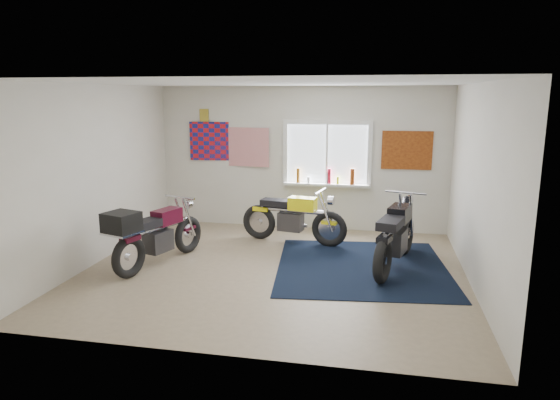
% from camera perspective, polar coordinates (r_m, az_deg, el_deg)
% --- Properties ---
extents(ground, '(5.50, 5.50, 0.00)m').
position_cam_1_polar(ground, '(7.43, -0.71, -8.04)').
color(ground, '#9E896B').
rests_on(ground, ground).
extents(room_shell, '(5.50, 5.50, 5.50)m').
position_cam_1_polar(room_shell, '(7.04, -0.74, 4.60)').
color(room_shell, white).
rests_on(room_shell, ground).
extents(navy_rug, '(2.77, 2.86, 0.01)m').
position_cam_1_polar(navy_rug, '(7.66, 9.32, -7.53)').
color(navy_rug, black).
rests_on(navy_rug, ground).
extents(window_assembly, '(1.66, 0.17, 1.26)m').
position_cam_1_polar(window_assembly, '(9.42, 5.38, 4.76)').
color(window_assembly, white).
rests_on(window_assembly, room_shell).
extents(oil_bottles, '(1.10, 0.09, 0.30)m').
position_cam_1_polar(oil_bottles, '(9.40, 5.73, 2.65)').
color(oil_bottles, '#8D5214').
rests_on(oil_bottles, window_assembly).
extents(flag_display, '(1.60, 0.10, 1.17)m').
position_cam_1_polar(flag_display, '(9.90, -8.66, 9.56)').
color(flag_display, red).
rests_on(flag_display, room_shell).
extents(triumph_poster, '(0.90, 0.03, 0.70)m').
position_cam_1_polar(triumph_poster, '(9.38, 14.30, 5.52)').
color(triumph_poster, '#A54C14').
rests_on(triumph_poster, room_shell).
extents(yellow_triumph, '(1.91, 0.60, 0.97)m').
position_cam_1_polar(yellow_triumph, '(8.68, 1.48, -2.15)').
color(yellow_triumph, black).
rests_on(yellow_triumph, ground).
extents(black_chrome_bike, '(0.79, 2.05, 1.07)m').
position_cam_1_polar(black_chrome_bike, '(7.62, 13.06, -4.13)').
color(black_chrome_bike, black).
rests_on(black_chrome_bike, navy_rug).
extents(maroon_tourer, '(0.91, 1.90, 0.98)m').
position_cam_1_polar(maroon_tourer, '(7.66, -14.34, -3.82)').
color(maroon_tourer, black).
rests_on(maroon_tourer, ground).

